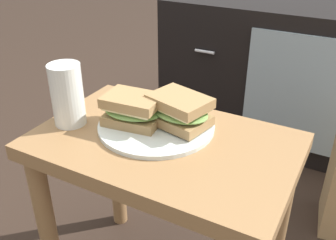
{
  "coord_description": "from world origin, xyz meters",
  "views": [
    {
      "loc": [
        0.34,
        -0.61,
        0.89
      ],
      "look_at": [
        0.01,
        0.0,
        0.51
      ],
      "focal_mm": 40.99,
      "sensor_mm": 36.0,
      "label": 1
    }
  ],
  "objects": [
    {
      "name": "side_table",
      "position": [
        0.0,
        0.0,
        0.37
      ],
      "size": [
        0.56,
        0.36,
        0.46
      ],
      "color": "olive",
      "rests_on": "ground"
    },
    {
      "name": "tv_cabinet",
      "position": [
        0.05,
        0.95,
        0.29
      ],
      "size": [
        0.96,
        0.46,
        0.58
      ],
      "color": "black",
      "rests_on": "ground"
    },
    {
      "name": "plate",
      "position": [
        -0.04,
        0.04,
        0.47
      ],
      "size": [
        0.26,
        0.26,
        0.01
      ],
      "primitive_type": "cylinder",
      "color": "silver",
      "rests_on": "side_table"
    },
    {
      "name": "sandwich_front",
      "position": [
        -0.09,
        0.02,
        0.5
      ],
      "size": [
        0.14,
        0.11,
        0.07
      ],
      "color": "#9E7A4C",
      "rests_on": "plate"
    },
    {
      "name": "sandwich_back",
      "position": [
        0.01,
        0.06,
        0.51
      ],
      "size": [
        0.15,
        0.13,
        0.07
      ],
      "color": "#9E7A4C",
      "rests_on": "plate"
    },
    {
      "name": "beer_glass",
      "position": [
        -0.22,
        -0.04,
        0.53
      ],
      "size": [
        0.07,
        0.07,
        0.14
      ],
      "color": "silver",
      "rests_on": "side_table"
    }
  ]
}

